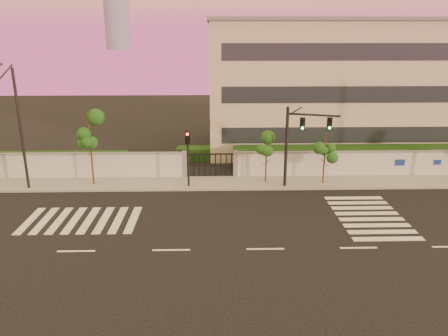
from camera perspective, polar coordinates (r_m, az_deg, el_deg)
The scene contains 12 objects.
ground at distance 23.71m, azimuth 5.41°, elevation -10.50°, with size 120.00×120.00×0.00m, color black.
sidewalk at distance 33.28m, azimuth 3.34°, elevation -1.94°, with size 60.00×3.00×0.15m, color gray.
perimeter_wall at distance 34.41m, azimuth 3.34°, elevation 0.45°, with size 60.00×0.36×2.20m.
hedge_row at distance 37.19m, azimuth 4.63°, elevation 1.31°, with size 41.00×4.25×1.80m.
institutional_building at distance 44.64m, azimuth 14.05°, elevation 10.53°, with size 24.40×12.40×12.25m.
road_markings at distance 26.95m, azimuth 1.13°, elevation -6.83°, with size 57.00×7.62×0.02m.
street_tree_c at distance 33.16m, azimuth -17.16°, elevation 4.55°, with size 1.54×1.22×5.64m.
street_tree_d at distance 32.51m, azimuth 5.61°, elevation 2.71°, with size 1.41×1.12×3.92m.
street_tree_e at distance 33.11m, azimuth 13.11°, elevation 2.67°, with size 1.34×1.06×3.96m.
traffic_signal_main at distance 31.82m, azimuth 9.54°, elevation 3.95°, with size 3.74×1.31×6.03m.
traffic_signal_secondary at distance 31.64m, azimuth -4.74°, elevation 2.17°, with size 0.34×0.34×4.42m.
streetlight_west at distance 33.69m, azimuth -25.24°, elevation 5.29°, with size 0.55×2.21×9.19m.
Camera 1 is at (-2.71, -20.81, 11.02)m, focal length 35.00 mm.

